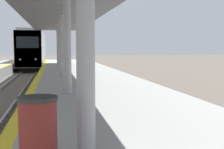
% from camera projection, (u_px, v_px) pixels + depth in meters
% --- Properties ---
extents(train, '(2.71, 17.53, 4.59)m').
position_uv_depth(train, '(33.00, 49.00, 39.53)').
color(train, black).
rests_on(train, ground).
extents(station_canopy, '(4.42, 31.38, 3.56)m').
position_uv_depth(station_canopy, '(62.00, 15.00, 16.78)').
color(station_canopy, '#99999E').
rests_on(station_canopy, platform_right).
extents(trash_bin, '(0.55, 0.55, 0.95)m').
position_uv_depth(trash_bin, '(38.00, 130.00, 4.31)').
color(trash_bin, maroon).
rests_on(trash_bin, platform_right).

